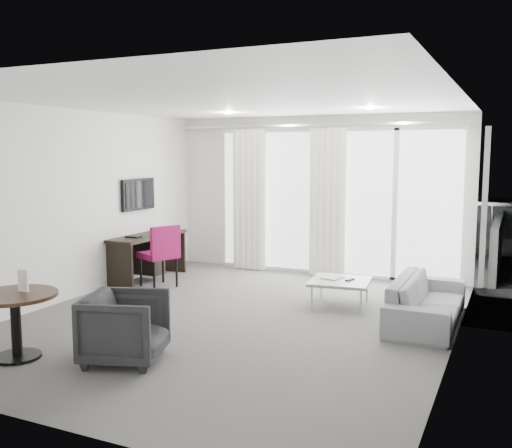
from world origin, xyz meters
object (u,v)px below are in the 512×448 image
at_px(desk, 148,257).
at_px(rattan_chair_a, 401,238).
at_px(round_table, 16,326).
at_px(desk_chair, 158,256).
at_px(sofa, 427,301).
at_px(tub_armchair, 125,327).
at_px(coffee_table, 340,293).
at_px(rattan_chair_b, 452,243).

relative_size(desk, rattan_chair_a, 1.73).
xyz_separation_m(desk, round_table, (0.88, -3.44, -0.03)).
height_order(desk_chair, sofa, desk_chair).
distance_m(desk, desk_chair, 0.54).
xyz_separation_m(desk_chair, tub_armchair, (1.49, -2.74, -0.14)).
xyz_separation_m(desk, sofa, (4.36, -0.54, -0.09)).
bearing_deg(coffee_table, rattan_chair_b, 74.11).
height_order(rattan_chair_a, rattan_chair_b, rattan_chair_a).
relative_size(sofa, rattan_chair_a, 2.08).
xyz_separation_m(tub_armchair, coffee_table, (1.30, 2.85, -0.17)).
bearing_deg(sofa, coffee_table, 74.32).
distance_m(desk_chair, round_table, 3.15).
height_order(desk_chair, tub_armchair, desk_chair).
bearing_deg(desk, tub_armchair, -58.16).
xyz_separation_m(desk_chair, round_table, (0.46, -3.11, -0.15)).
bearing_deg(sofa, tub_armchair, 135.78).
bearing_deg(round_table, desk_chair, 98.47).
relative_size(coffee_table, sofa, 0.41).
distance_m(coffee_table, rattan_chair_b, 3.79).
distance_m(tub_armchair, coffee_table, 3.14).
height_order(desk, tub_armchair, desk).
bearing_deg(coffee_table, sofa, -15.68).
height_order(desk_chair, rattan_chair_a, desk_chair).
xyz_separation_m(round_table, tub_armchair, (1.02, 0.38, 0.01)).
height_order(round_table, rattan_chair_a, rattan_chair_a).
distance_m(tub_armchair, sofa, 3.52).
bearing_deg(coffee_table, tub_armchair, -114.53).
bearing_deg(rattan_chair_a, coffee_table, -89.53).
bearing_deg(tub_armchair, coffee_table, -42.81).
relative_size(round_table, rattan_chair_b, 1.08).
bearing_deg(desk_chair, rattan_chair_a, 74.43).
relative_size(desk, desk_chair, 1.62).
distance_m(sofa, rattan_chair_b, 3.97).
bearing_deg(desk_chair, coffee_table, 26.83).
height_order(desk, rattan_chair_b, rattan_chair_b).
relative_size(desk, round_table, 1.89).
bearing_deg(tub_armchair, round_table, 91.87).
height_order(tub_armchair, sofa, tub_armchair).
distance_m(desk, sofa, 4.39).
xyz_separation_m(tub_armchair, sofa, (2.46, 2.53, -0.07)).
bearing_deg(rattan_chair_b, round_table, -129.09).
height_order(round_table, rattan_chair_b, rattan_chair_b).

